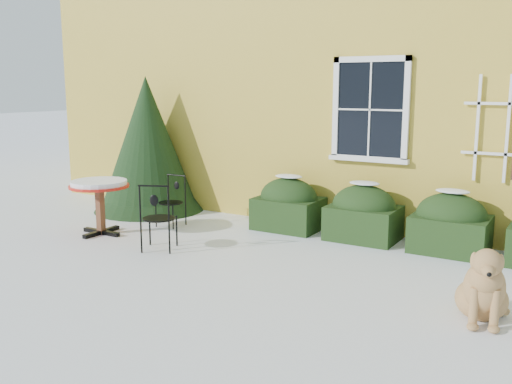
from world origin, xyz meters
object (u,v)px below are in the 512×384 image
Objects in this scene: bistro_table at (99,190)px; dog at (484,290)px; evergreen_shrub at (148,157)px; patio_chair_far at (172,201)px; patio_chair_near at (158,217)px.

dog is at bearing -5.19° from bistro_table.
evergreen_shrub is at bearing 146.42° from dog.
patio_chair_far is at bearing -32.98° from evergreen_shrub.
evergreen_shrub reaches higher than patio_chair_near.
patio_chair_far is at bearing -82.74° from patio_chair_near.
patio_chair_near is at bearing -46.12° from evergreen_shrub.
bistro_table is 0.95× the size of patio_chair_near.
dog is at bearing 151.92° from patio_chair_near.
patio_chair_near reaches higher than bistro_table.
dog is at bearing -18.40° from patio_chair_far.
patio_chair_far is at bearing 149.73° from dog.
bistro_table is at bearing -33.67° from patio_chair_near.
patio_chair_near is at bearing -9.45° from bistro_table.
dog is (4.47, -0.30, -0.16)m from patio_chair_near.
evergreen_shrub is at bearing -70.35° from patio_chair_near.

